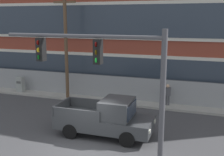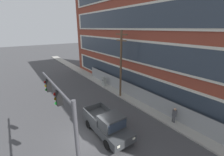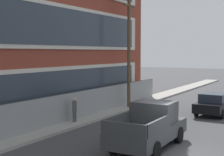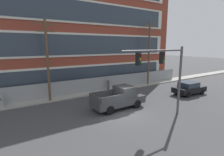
# 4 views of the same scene
# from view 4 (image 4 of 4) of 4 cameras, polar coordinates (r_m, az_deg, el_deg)

# --- Properties ---
(ground_plane) EXTENTS (160.00, 160.00, 0.00)m
(ground_plane) POSITION_cam_4_polar(r_m,az_deg,el_deg) (15.85, 3.86, -11.64)
(ground_plane) COLOR #424244
(sidewalk_building_side) EXTENTS (80.00, 1.88, 0.16)m
(sidewalk_building_side) POSITION_cam_4_polar(r_m,az_deg,el_deg) (22.17, -8.12, -4.97)
(sidewalk_building_side) COLOR #9E9B93
(sidewalk_building_side) RESTS_ON ground
(brick_mill_building) EXTENTS (37.45, 8.75, 16.03)m
(brick_mill_building) POSITION_cam_4_polar(r_m,az_deg,el_deg) (25.19, -20.67, 14.58)
(brick_mill_building) COLOR brown
(brick_mill_building) RESTS_ON ground
(chain_link_fence) EXTENTS (31.20, 0.06, 1.92)m
(chain_link_fence) POSITION_cam_4_polar(r_m,az_deg,el_deg) (22.65, -6.27, -2.25)
(chain_link_fence) COLOR gray
(chain_link_fence) RESTS_ON ground
(traffic_signal_mast) EXTENTS (6.30, 0.43, 5.91)m
(traffic_signal_mast) POSITION_cam_4_polar(r_m,az_deg,el_deg) (14.53, 17.18, 3.21)
(traffic_signal_mast) COLOR #4C4C51
(traffic_signal_mast) RESTS_ON ground
(pickup_truck_dark_grey) EXTENTS (5.28, 2.22, 2.09)m
(pickup_truck_dark_grey) POSITION_cam_4_polar(r_m,az_deg,el_deg) (17.02, 2.43, -6.56)
(pickup_truck_dark_grey) COLOR #383A3D
(pickup_truck_dark_grey) RESTS_ON ground
(sedan_black) EXTENTS (4.33, 2.17, 1.56)m
(sedan_black) POSITION_cam_4_polar(r_m,az_deg,el_deg) (23.64, 23.84, -3.01)
(sedan_black) COLOR black
(sedan_black) RESTS_ON ground
(utility_pole_near_corner) EXTENTS (2.08, 0.26, 8.60)m
(utility_pole_near_corner) POSITION_cam_4_polar(r_m,az_deg,el_deg) (19.27, -20.35, 6.09)
(utility_pole_near_corner) COLOR brown
(utility_pole_near_corner) RESTS_ON ground
(utility_pole_midblock) EXTENTS (2.12, 0.26, 9.25)m
(utility_pole_midblock) POSITION_cam_4_polar(r_m,az_deg,el_deg) (26.70, 11.96, 8.33)
(utility_pole_midblock) COLOR brown
(utility_pole_midblock) RESTS_ON ground
(pedestrian_near_cabinet) EXTENTS (0.46, 0.44, 1.69)m
(pedestrian_near_cabinet) POSITION_cam_4_polar(r_m,az_deg,el_deg) (23.16, -1.25, -1.91)
(pedestrian_near_cabinet) COLOR #4C4C51
(pedestrian_near_cabinet) RESTS_ON ground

